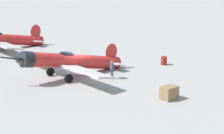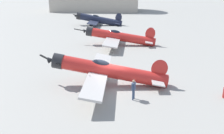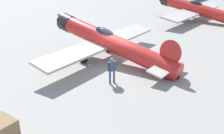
# 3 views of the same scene
# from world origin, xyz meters

# --- Properties ---
(ground_plane) EXTENTS (400.00, 400.00, 0.00)m
(ground_plane) POSITION_xyz_m (0.00, 0.00, 0.00)
(ground_plane) COLOR gray
(airplane_foreground) EXTENTS (11.77, 11.03, 3.19)m
(airplane_foreground) POSITION_xyz_m (0.21, 0.49, 1.46)
(airplane_foreground) COLOR red
(airplane_foreground) RESTS_ON ground_plane
(airplane_mid_apron) EXTENTS (12.07, 11.72, 3.07)m
(airplane_mid_apron) POSITION_xyz_m (15.40, -6.83, 1.33)
(airplane_mid_apron) COLOR red
(airplane_mid_apron) RESTS_ON ground_plane
(ground_crew_mechanic) EXTENTS (0.51, 0.48, 1.70)m
(ground_crew_mechanic) POSITION_xyz_m (-3.47, -0.56, 1.03)
(ground_crew_mechanic) COLOR #384766
(ground_crew_mechanic) RESTS_ON ground_plane
(equipment_crate) EXTENTS (1.33, 1.51, 1.01)m
(equipment_crate) POSITION_xyz_m (-9.91, 2.76, 0.51)
(equipment_crate) COLOR olive
(equipment_crate) RESTS_ON ground_plane
(fuel_drum) EXTENTS (0.68, 0.68, 0.88)m
(fuel_drum) POSITION_xyz_m (-5.94, -7.94, 0.44)
(fuel_drum) COLOR maroon
(fuel_drum) RESTS_ON ground_plane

